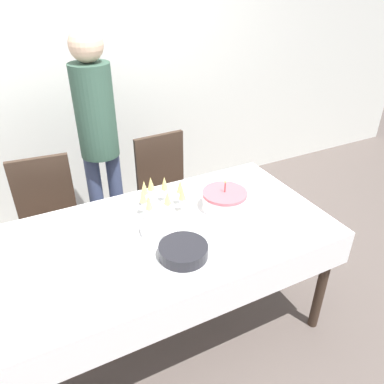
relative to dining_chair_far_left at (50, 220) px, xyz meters
The scene contains 13 objects.
ground_plane 1.06m from the dining_chair_far_left, 61.18° to the right, with size 12.00×12.00×0.00m, color #564C47.
wall_back 1.28m from the dining_chair_far_left, 62.90° to the left, with size 8.00×0.05×2.70m.
dining_table 0.93m from the dining_chair_far_left, 61.18° to the right, with size 2.04×0.98×0.77m.
dining_chair_far_left is the anchor object (origin of this frame).
dining_chair_far_right 0.89m from the dining_chair_far_left, ahead, with size 0.44×0.44×0.95m.
birthday_cake 1.25m from the dining_chair_far_left, 38.37° to the right, with size 0.27×0.27×0.19m.
champagne_tray 0.91m from the dining_chair_far_left, 45.19° to the right, with size 0.36×0.36×0.18m.
plate_stack_main 1.20m from the dining_chair_far_left, 62.57° to the right, with size 0.25×0.25×0.06m.
plate_stack_dessert 0.99m from the dining_chair_far_left, 57.26° to the right, with size 0.21×0.21×0.05m.
cake_knife 1.42m from the dining_chair_far_left, 42.52° to the right, with size 0.29×0.13×0.00m.
fork_pile 0.97m from the dining_chair_far_left, 90.12° to the right, with size 0.18×0.10×0.02m.
napkin_pile 0.79m from the dining_chair_far_left, 88.29° to the right, with size 0.15×0.15×0.01m.
person_standing 0.73m from the dining_chair_far_left, 24.94° to the left, with size 0.28×0.28×1.72m.
Camera 1 is at (-0.53, -1.55, 2.02)m, focal length 35.00 mm.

